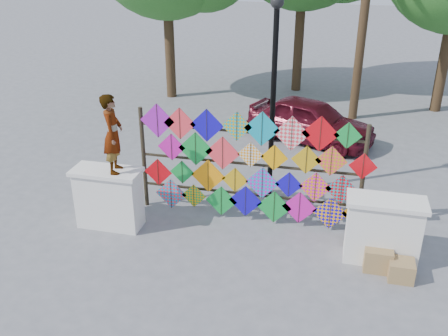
{
  "coord_description": "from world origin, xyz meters",
  "views": [
    {
      "loc": [
        1.68,
        -8.42,
        5.49
      ],
      "look_at": [
        -0.46,
        0.6,
        1.2
      ],
      "focal_mm": 40.0,
      "sensor_mm": 36.0,
      "label": 1
    }
  ],
  "objects": [
    {
      "name": "ground",
      "position": [
        0.0,
        0.0,
        0.0
      ],
      "size": [
        80.0,
        80.0,
        0.0
      ],
      "primitive_type": "plane",
      "color": "gray",
      "rests_on": "ground"
    },
    {
      "name": "parapet_left",
      "position": [
        -2.7,
        -0.2,
        0.65
      ],
      "size": [
        1.4,
        0.65,
        1.28
      ],
      "color": "white",
      "rests_on": "ground"
    },
    {
      "name": "parapet_right",
      "position": [
        2.7,
        -0.2,
        0.65
      ],
      "size": [
        1.4,
        0.65,
        1.28
      ],
      "color": "white",
      "rests_on": "ground"
    },
    {
      "name": "kite_rack",
      "position": [
        0.07,
        0.73,
        1.22
      ],
      "size": [
        4.94,
        0.24,
        2.43
      ],
      "color": "black",
      "rests_on": "ground"
    },
    {
      "name": "vendor_woman",
      "position": [
        -2.47,
        -0.2,
        2.07
      ],
      "size": [
        0.5,
        0.64,
        1.58
      ],
      "primitive_type": "imported",
      "rotation": [
        0.0,
        0.0,
        1.8
      ],
      "color": "#99999E",
      "rests_on": "parapet_left"
    },
    {
      "name": "sedan",
      "position": [
        0.96,
        5.58,
        0.64
      ],
      "size": [
        4.04,
        2.81,
        1.28
      ],
      "primitive_type": "imported",
      "rotation": [
        0.0,
        0.0,
        1.19
      ],
      "color": "#500D1A",
      "rests_on": "ground"
    },
    {
      "name": "lamppost",
      "position": [
        0.3,
        2.0,
        2.69
      ],
      "size": [
        0.28,
        0.28,
        4.46
      ],
      "color": "black",
      "rests_on": "ground"
    },
    {
      "name": "cardboard_box_near",
      "position": [
        2.66,
        -0.48,
        0.22
      ],
      "size": [
        0.5,
        0.44,
        0.44
      ],
      "primitive_type": "cube",
      "color": "olive",
      "rests_on": "ground"
    },
    {
      "name": "cardboard_box_far",
      "position": [
        3.05,
        -0.7,
        0.18
      ],
      "size": [
        0.43,
        0.4,
        0.37
      ],
      "primitive_type": "cube",
      "color": "olive",
      "rests_on": "ground"
    }
  ]
}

